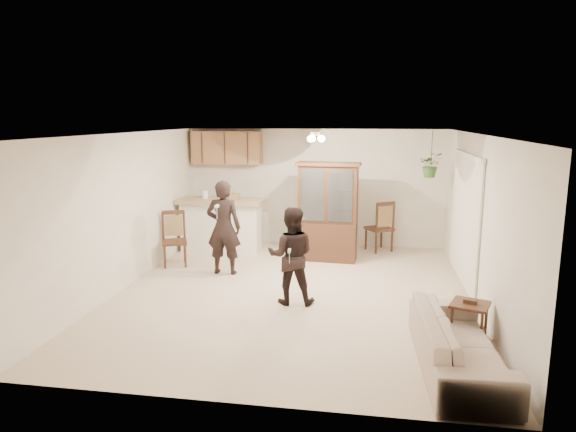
# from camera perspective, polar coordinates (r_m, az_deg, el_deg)

# --- Properties ---
(floor) EXTENTS (6.50, 6.50, 0.00)m
(floor) POSITION_cam_1_polar(r_m,az_deg,el_deg) (8.24, 0.50, -8.54)
(floor) COLOR #C0AC91
(floor) RESTS_ON ground
(ceiling) EXTENTS (5.50, 6.50, 0.02)m
(ceiling) POSITION_cam_1_polar(r_m,az_deg,el_deg) (7.77, 0.53, 9.12)
(ceiling) COLOR silver
(ceiling) RESTS_ON wall_back
(wall_back) EXTENTS (5.50, 0.02, 2.50)m
(wall_back) POSITION_cam_1_polar(r_m,az_deg,el_deg) (11.09, 3.05, 3.18)
(wall_back) COLOR white
(wall_back) RESTS_ON ground
(wall_front) EXTENTS (5.50, 0.02, 2.50)m
(wall_front) POSITION_cam_1_polar(r_m,az_deg,el_deg) (4.82, -5.37, -7.25)
(wall_front) COLOR white
(wall_front) RESTS_ON ground
(wall_left) EXTENTS (0.02, 6.50, 2.50)m
(wall_left) POSITION_cam_1_polar(r_m,az_deg,el_deg) (8.75, -17.59, 0.57)
(wall_left) COLOR white
(wall_left) RESTS_ON ground
(wall_right) EXTENTS (0.02, 6.50, 2.50)m
(wall_right) POSITION_cam_1_polar(r_m,az_deg,el_deg) (7.98, 20.43, -0.57)
(wall_right) COLOR white
(wall_right) RESTS_ON ground
(breakfast_bar) EXTENTS (1.60, 0.55, 1.00)m
(breakfast_bar) POSITION_cam_1_polar(r_m,az_deg,el_deg) (10.71, -7.41, -1.25)
(breakfast_bar) COLOR white
(breakfast_bar) RESTS_ON floor
(bar_top) EXTENTS (1.75, 0.70, 0.08)m
(bar_top) POSITION_cam_1_polar(r_m,az_deg,el_deg) (10.61, -7.48, 1.66)
(bar_top) COLOR tan
(bar_top) RESTS_ON breakfast_bar
(upper_cabinets) EXTENTS (1.50, 0.34, 0.70)m
(upper_cabinets) POSITION_cam_1_polar(r_m,az_deg,el_deg) (11.20, -6.80, 7.57)
(upper_cabinets) COLOR #92633F
(upper_cabinets) RESTS_ON wall_back
(vertical_blinds) EXTENTS (0.06, 2.30, 2.10)m
(vertical_blinds) POSITION_cam_1_polar(r_m,az_deg,el_deg) (8.87, 19.02, -0.36)
(vertical_blinds) COLOR silver
(vertical_blinds) RESTS_ON wall_right
(ceiling_fixture) EXTENTS (0.36, 0.36, 0.20)m
(ceiling_fixture) POSITION_cam_1_polar(r_m,az_deg,el_deg) (8.94, 2.99, 8.71)
(ceiling_fixture) COLOR beige
(ceiling_fixture) RESTS_ON ceiling
(hanging_plant) EXTENTS (0.43, 0.37, 0.48)m
(hanging_plant) POSITION_cam_1_polar(r_m,az_deg,el_deg) (10.18, 15.60, 5.50)
(hanging_plant) COLOR #2D5B24
(hanging_plant) RESTS_ON ceiling
(plant_cord) EXTENTS (0.01, 0.01, 0.65)m
(plant_cord) POSITION_cam_1_polar(r_m,az_deg,el_deg) (10.16, 15.69, 7.32)
(plant_cord) COLOR #28241D
(plant_cord) RESTS_ON ceiling
(sofa) EXTENTS (0.82, 1.91, 0.73)m
(sofa) POSITION_cam_1_polar(r_m,az_deg,el_deg) (6.09, 18.44, -12.70)
(sofa) COLOR beige
(sofa) RESTS_ON floor
(adult) EXTENTS (0.66, 0.44, 1.80)m
(adult) POSITION_cam_1_polar(r_m,az_deg,el_deg) (9.08, -7.18, -0.88)
(adult) COLOR black
(adult) RESTS_ON floor
(child) EXTENTS (0.70, 0.56, 1.35)m
(child) POSITION_cam_1_polar(r_m,az_deg,el_deg) (7.63, 0.35, -4.83)
(child) COLOR black
(child) RESTS_ON floor
(china_hutch) EXTENTS (1.23, 0.54, 1.90)m
(china_hutch) POSITION_cam_1_polar(r_m,az_deg,el_deg) (9.88, 4.45, 0.38)
(china_hutch) COLOR #341D12
(china_hutch) RESTS_ON floor
(side_table) EXTENTS (0.56, 0.56, 0.53)m
(side_table) POSITION_cam_1_polar(r_m,az_deg,el_deg) (6.91, 19.47, -10.93)
(side_table) COLOR #341D12
(side_table) RESTS_ON floor
(chair_bar) EXTENTS (0.59, 0.59, 1.02)m
(chair_bar) POSITION_cam_1_polar(r_m,az_deg,el_deg) (9.86, -12.47, -3.76)
(chair_bar) COLOR #341D12
(chair_bar) RESTS_ON floor
(chair_hutch_left) EXTENTS (0.69, 0.69, 1.11)m
(chair_hutch_left) POSITION_cam_1_polar(r_m,az_deg,el_deg) (10.26, 5.48, -2.83)
(chair_hutch_left) COLOR #341D12
(chair_hutch_left) RESTS_ON floor
(chair_hutch_right) EXTENTS (0.65, 0.65, 1.06)m
(chair_hutch_right) POSITION_cam_1_polar(r_m,az_deg,el_deg) (10.84, 10.07, -2.27)
(chair_hutch_right) COLOR #341D12
(chair_hutch_right) RESTS_ON floor
(controller_adult) EXTENTS (0.05, 0.15, 0.04)m
(controller_adult) POSITION_cam_1_polar(r_m,az_deg,el_deg) (8.63, -7.92, 1.08)
(controller_adult) COLOR silver
(controller_adult) RESTS_ON adult
(controller_child) EXTENTS (0.05, 0.13, 0.04)m
(controller_child) POSITION_cam_1_polar(r_m,az_deg,el_deg) (7.24, 0.16, -3.88)
(controller_child) COLOR silver
(controller_child) RESTS_ON child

